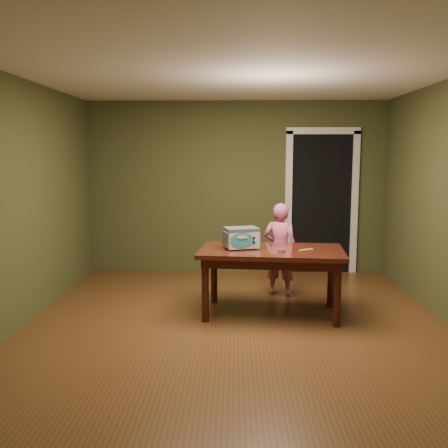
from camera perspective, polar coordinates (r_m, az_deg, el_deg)
floor at (r=5.41m, az=1.36°, el=-11.52°), size 5.00×5.00×0.00m
room_shell at (r=5.10m, az=1.43°, el=6.87°), size 4.52×5.02×2.61m
doorway at (r=8.02m, az=10.69°, el=2.49°), size 1.10×0.66×2.25m
dining_table at (r=5.64m, az=5.43°, el=-3.87°), size 1.68×1.05×0.75m
toy_oven at (r=5.61m, az=1.99°, el=-1.51°), size 0.44×0.35×0.24m
baking_pan at (r=5.50m, az=6.59°, el=-3.02°), size 0.10×0.10×0.02m
spatula at (r=5.63m, az=9.38°, el=-2.90°), size 0.17×0.11×0.01m
child at (r=6.41m, az=6.42°, el=-2.91°), size 0.51×0.42×1.20m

